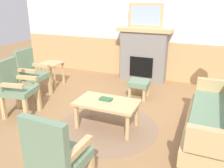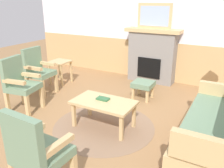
# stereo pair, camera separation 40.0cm
# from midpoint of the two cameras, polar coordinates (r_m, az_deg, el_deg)

# --- Properties ---
(ground_plane) EXTENTS (14.00, 14.00, 0.00)m
(ground_plane) POSITION_cam_midpoint_polar(r_m,az_deg,el_deg) (3.94, 0.45, -9.12)
(ground_plane) COLOR #997047
(wall_back) EXTENTS (7.20, 0.14, 2.70)m
(wall_back) POSITION_cam_midpoint_polar(r_m,az_deg,el_deg) (5.89, 12.96, 13.57)
(wall_back) COLOR white
(wall_back) RESTS_ON ground_plane
(fireplace) EXTENTS (1.30, 0.44, 1.28)m
(fireplace) POSITION_cam_midpoint_polar(r_m,az_deg,el_deg) (5.76, 11.74, 6.88)
(fireplace) COLOR gray
(fireplace) RESTS_ON ground_plane
(framed_picture) EXTENTS (0.80, 0.04, 0.56)m
(framed_picture) POSITION_cam_midpoint_polar(r_m,az_deg,el_deg) (5.64, 12.41, 15.89)
(framed_picture) COLOR tan
(framed_picture) RESTS_ON fireplace
(couch) EXTENTS (0.70, 1.80, 0.98)m
(couch) POSITION_cam_midpoint_polar(r_m,az_deg,el_deg) (3.41, 26.91, -8.87)
(couch) COLOR tan
(couch) RESTS_ON ground_plane
(coffee_table) EXTENTS (0.96, 0.56, 0.44)m
(coffee_table) POSITION_cam_midpoint_polar(r_m,az_deg,el_deg) (3.62, 1.12, -5.07)
(coffee_table) COLOR tan
(coffee_table) RESTS_ON ground_plane
(round_rug) EXTENTS (1.61, 1.61, 0.01)m
(round_rug) POSITION_cam_midpoint_polar(r_m,az_deg,el_deg) (3.80, 1.08, -10.31)
(round_rug) COLOR #896B51
(round_rug) RESTS_ON ground_plane
(book_on_table) EXTENTS (0.20, 0.12, 0.03)m
(book_on_table) POSITION_cam_midpoint_polar(r_m,az_deg,el_deg) (3.65, 0.93, -3.68)
(book_on_table) COLOR #33663D
(book_on_table) RESTS_ON coffee_table
(footstool) EXTENTS (0.40, 0.40, 0.36)m
(footstool) POSITION_cam_midpoint_polar(r_m,az_deg,el_deg) (4.77, 10.01, -0.36)
(footstool) COLOR tan
(footstool) RESTS_ON ground_plane
(armchair_near_fireplace) EXTENTS (0.56, 0.56, 0.98)m
(armchair_near_fireplace) POSITION_cam_midpoint_polar(r_m,az_deg,el_deg) (4.37, -19.26, 0.41)
(armchair_near_fireplace) COLOR tan
(armchair_near_fireplace) RESTS_ON ground_plane
(armchair_by_window_left) EXTENTS (0.50, 0.50, 0.98)m
(armchair_by_window_left) POSITION_cam_midpoint_polar(r_m,az_deg,el_deg) (5.09, -15.53, 3.51)
(armchair_by_window_left) COLOR tan
(armchair_by_window_left) RESTS_ON ground_plane
(armchair_front_left) EXTENTS (0.50, 0.50, 0.98)m
(armchair_front_left) POSITION_cam_midpoint_polar(r_m,az_deg,el_deg) (2.40, -13.36, -15.77)
(armchair_front_left) COLOR tan
(armchair_front_left) RESTS_ON ground_plane
(side_table) EXTENTS (0.44, 0.44, 0.55)m
(side_table) POSITION_cam_midpoint_polar(r_m,az_deg,el_deg) (5.64, -10.59, 4.38)
(side_table) COLOR tan
(side_table) RESTS_ON ground_plane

